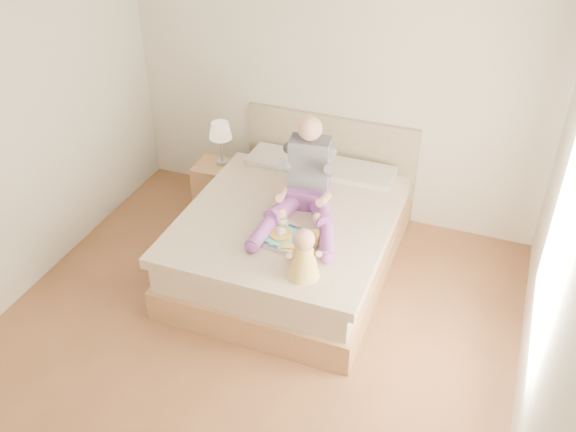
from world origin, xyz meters
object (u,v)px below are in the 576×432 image
(nightstand, at_px, (219,187))
(adult, at_px, (306,186))
(baby, at_px, (303,257))
(bed, at_px, (295,233))
(tray, at_px, (291,238))

(nightstand, height_order, adult, adult)
(nightstand, height_order, baby, baby)
(bed, distance_m, baby, 1.03)
(nightstand, bearing_deg, bed, -30.42)
(tray, relative_size, baby, 1.21)
(nightstand, height_order, tray, tray)
(baby, bearing_deg, adult, 82.71)
(bed, distance_m, adult, 0.55)
(adult, bearing_deg, bed, 148.43)
(bed, distance_m, tray, 0.60)
(nightstand, distance_m, tray, 1.60)
(bed, distance_m, nightstand, 1.15)
(nightstand, relative_size, adult, 0.49)
(adult, relative_size, baby, 2.57)
(tray, bearing_deg, bed, 112.97)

